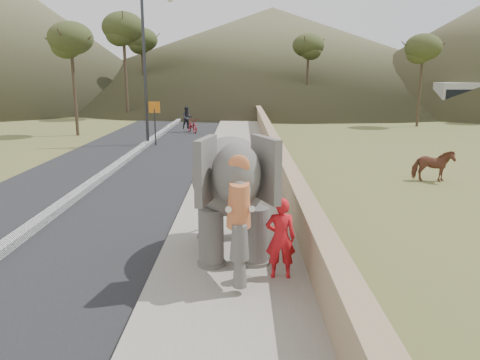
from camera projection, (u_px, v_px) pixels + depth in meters
name	position (u px, v px, depth m)	size (l,w,h in m)	color
ground	(227.00, 317.00, 7.57)	(160.00, 160.00, 0.00)	olive
road	(101.00, 180.00, 17.33)	(7.00, 120.00, 0.03)	black
median	(101.00, 177.00, 17.31)	(0.35, 120.00, 0.22)	black
walkway	(235.00, 178.00, 17.30)	(3.00, 120.00, 0.15)	#9E9687
parapet	(280.00, 166.00, 17.19)	(0.30, 120.00, 1.10)	tan
lamppost	(150.00, 54.00, 24.97)	(1.76, 0.36, 8.00)	#29292E
signboard	(155.00, 116.00, 25.34)	(0.60, 0.08, 2.40)	#2D2D33
cow	(433.00, 166.00, 17.01)	(0.64, 1.40, 1.18)	brown
distant_car	(454.00, 109.00, 42.31)	(1.70, 4.23, 1.44)	#B7B7BE
hill_far	(272.00, 54.00, 74.26)	(80.00, 80.00, 14.00)	brown
elephant_and_man	(231.00, 192.00, 9.80)	(2.28, 3.70, 2.57)	slate
motorcyclist	(190.00, 123.00, 31.31)	(1.43, 1.94, 1.74)	maroon
trees	(273.00, 73.00, 41.06)	(46.98, 25.24, 9.27)	#473828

